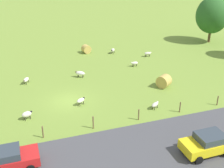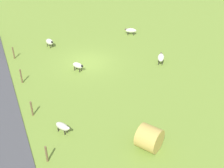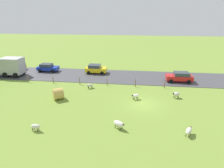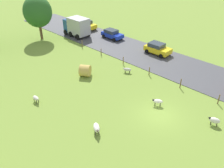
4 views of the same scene
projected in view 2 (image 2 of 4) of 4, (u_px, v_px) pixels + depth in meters
name	position (u px, v px, depth m)	size (l,w,h in m)	color
ground_plane	(88.00, 63.00, 26.54)	(160.00, 160.00, 0.00)	olive
sheep_1	(131.00, 31.00, 31.40)	(1.25, 0.96, 0.72)	silver
sheep_2	(78.00, 66.00, 25.03)	(0.91, 1.10, 0.75)	silver
sheep_5	(63.00, 127.00, 18.63)	(0.92, 1.12, 0.69)	beige
sheep_6	(161.00, 58.00, 26.13)	(1.11, 1.29, 0.84)	white
sheep_7	(50.00, 42.00, 28.90)	(0.84, 1.12, 0.82)	silver
hay_bale_1	(149.00, 138.00, 17.36)	(1.49, 1.49, 1.28)	tan
fence_post_0	(13.00, 53.00, 26.86)	(0.12, 0.12, 1.15)	brown
fence_post_1	(21.00, 76.00, 23.40)	(0.12, 0.12, 1.24)	brown
fence_post_2	(32.00, 109.00, 19.98)	(0.12, 0.12, 1.15)	brown
fence_post_3	(47.00, 154.00, 16.54)	(0.12, 0.12, 1.14)	brown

